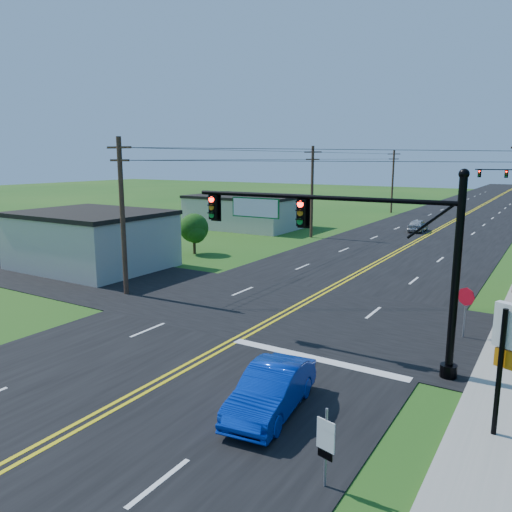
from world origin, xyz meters
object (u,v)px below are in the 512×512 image
Objects in this scene: signal_mast_main at (337,238)px; blue_car at (271,391)px; route_sign at (326,442)px; signal_mast_far at (512,179)px; stop_sign at (466,302)px.

blue_car is (0.26, -5.55, -4.02)m from signal_mast_main.
route_sign reaches higher than blue_car.
signal_mast_main is 5.46× the size of route_sign.
signal_mast_far is 5.30× the size of route_sign.
signal_mast_far is 4.75× the size of stop_sign.
signal_mast_far reaches higher than stop_sign.
signal_mast_far is 67.57m from stop_sign.
route_sign is at bearing -47.89° from blue_car.
route_sign is (3.16, -8.02, -3.54)m from signal_mast_main.
signal_mast_main and signal_mast_far have the same top height.
signal_mast_main is 4.89× the size of stop_sign.
signal_mast_far is at bearing 106.50° from route_sign.
signal_mast_main is at bearing -108.77° from stop_sign.
route_sign is (2.91, -2.47, 0.48)m from blue_car.
blue_car is 1.91× the size of stop_sign.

